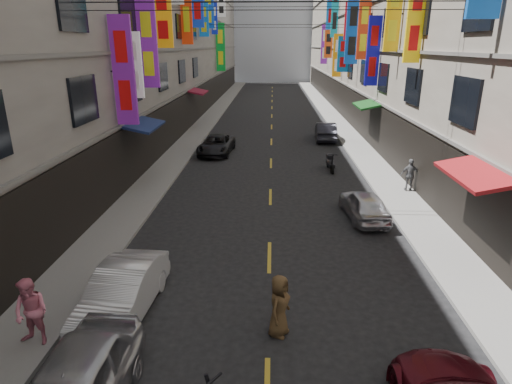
# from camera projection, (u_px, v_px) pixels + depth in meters

# --- Properties ---
(sidewalk_left) EXTENTS (2.00, 90.00, 0.12)m
(sidewalk_left) POSITION_uv_depth(u_px,v_px,m) (203.00, 126.00, 37.18)
(sidewalk_left) COLOR slate
(sidewalk_left) RESTS_ON ground
(sidewalk_right) EXTENTS (2.00, 90.00, 0.12)m
(sidewalk_right) POSITION_uv_depth(u_px,v_px,m) (341.00, 127.00, 36.75)
(sidewalk_right) COLOR slate
(sidewalk_right) RESTS_ON ground
(building_row_left) EXTENTS (10.14, 90.00, 19.00)m
(building_row_left) POSITION_uv_depth(u_px,v_px,m) (124.00, 9.00, 34.32)
(building_row_left) COLOR gray
(building_row_left) RESTS_ON ground
(building_row_right) EXTENTS (10.14, 90.00, 19.00)m
(building_row_right) POSITION_uv_depth(u_px,v_px,m) (426.00, 8.00, 33.46)
(building_row_right) COLOR #9F9485
(building_row_right) RESTS_ON ground
(haze_block) EXTENTS (18.00, 8.00, 22.00)m
(haze_block) POSITION_uv_depth(u_px,v_px,m) (273.00, 21.00, 80.64)
(haze_block) COLOR silver
(haze_block) RESTS_ON ground
(shop_signage) EXTENTS (14.00, 55.00, 11.83)m
(shop_signage) POSITION_uv_depth(u_px,v_px,m) (271.00, 5.00, 27.69)
(shop_signage) COLOR #0E0FA3
(shop_signage) RESTS_ON ground
(street_awnings) EXTENTS (13.99, 35.20, 0.41)m
(street_awnings) POSITION_uv_depth(u_px,v_px,m) (246.00, 125.00, 20.93)
(street_awnings) COLOR #165417
(street_awnings) RESTS_ON ground
(overhead_cables) EXTENTS (14.00, 38.04, 1.24)m
(overhead_cables) POSITION_uv_depth(u_px,v_px,m) (273.00, 4.00, 22.78)
(overhead_cables) COLOR black
(overhead_cables) RESTS_ON ground
(lane_markings) EXTENTS (0.12, 80.20, 0.01)m
(lane_markings) POSITION_uv_depth(u_px,v_px,m) (271.00, 134.00, 34.15)
(lane_markings) COLOR gold
(lane_markings) RESTS_ON ground
(scooter_far_right) EXTENTS (0.50, 1.80, 1.14)m
(scooter_far_right) POSITION_uv_depth(u_px,v_px,m) (330.00, 163.00, 24.02)
(scooter_far_right) COLOR black
(scooter_far_right) RESTS_ON ground
(car_left_mid) EXTENTS (1.62, 3.98, 1.29)m
(car_left_mid) POSITION_uv_depth(u_px,v_px,m) (122.00, 292.00, 11.09)
(car_left_mid) COLOR silver
(car_left_mid) RESTS_ON ground
(car_left_far) EXTENTS (2.25, 4.36, 1.17)m
(car_left_far) POSITION_uv_depth(u_px,v_px,m) (216.00, 145.00, 27.70)
(car_left_far) COLOR black
(car_left_far) RESTS_ON ground
(car_right_mid) EXTENTS (1.74, 3.60, 1.18)m
(car_right_mid) POSITION_uv_depth(u_px,v_px,m) (364.00, 205.00, 17.31)
(car_right_mid) COLOR silver
(car_right_mid) RESTS_ON ground
(car_right_far) EXTENTS (1.58, 4.09, 1.33)m
(car_right_far) POSITION_uv_depth(u_px,v_px,m) (325.00, 131.00, 31.66)
(car_right_far) COLOR #232229
(car_right_far) RESTS_ON ground
(pedestrian_lfar) EXTENTS (0.90, 0.69, 1.66)m
(pedestrian_lfar) POSITION_uv_depth(u_px,v_px,m) (31.00, 312.00, 9.73)
(pedestrian_lfar) COLOR pink
(pedestrian_lfar) RESTS_ON sidewalk_left
(pedestrian_rfar) EXTENTS (0.93, 0.57, 1.54)m
(pedestrian_rfar) POSITION_uv_depth(u_px,v_px,m) (410.00, 175.00, 20.21)
(pedestrian_rfar) COLOR #59595C
(pedestrian_rfar) RESTS_ON sidewalk_right
(pedestrian_crossing) EXTENTS (0.80, 0.92, 1.59)m
(pedestrian_crossing) POSITION_uv_depth(u_px,v_px,m) (279.00, 306.00, 10.25)
(pedestrian_crossing) COLOR #513A20
(pedestrian_crossing) RESTS_ON ground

